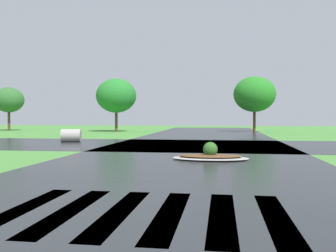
# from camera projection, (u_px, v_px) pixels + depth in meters

# --- Properties ---
(asphalt_roadway) EXTENTS (10.25, 80.00, 0.01)m
(asphalt_roadway) POSITION_uv_depth(u_px,v_px,m) (181.00, 166.00, 12.68)
(asphalt_roadway) COLOR #232628
(asphalt_roadway) RESTS_ON ground
(asphalt_cross_road) EXTENTS (90.00, 9.22, 0.01)m
(asphalt_cross_road) POSITION_uv_depth(u_px,v_px,m) (198.00, 145.00, 21.49)
(asphalt_cross_road) COLOR #232628
(asphalt_cross_road) RESTS_ON ground
(crosswalk_stripes) EXTENTS (4.95, 3.43, 0.01)m
(crosswalk_stripes) POSITION_uv_depth(u_px,v_px,m) (144.00, 213.00, 6.57)
(crosswalk_stripes) COLOR white
(crosswalk_stripes) RESTS_ON ground
(median_island) EXTENTS (2.94, 1.60, 0.68)m
(median_island) POSITION_uv_depth(u_px,v_px,m) (210.00, 156.00, 14.46)
(median_island) COLOR #9E9B93
(median_island) RESTS_ON ground
(drainage_pipe_stack) EXTENTS (1.37, 1.07, 0.83)m
(drainage_pipe_stack) POSITION_uv_depth(u_px,v_px,m) (71.00, 136.00, 24.10)
(drainage_pipe_stack) COLOR #9E9B93
(drainage_pipe_stack) RESTS_ON ground
(background_treeline) EXTENTS (42.90, 5.49, 5.67)m
(background_treeline) POSITION_uv_depth(u_px,v_px,m) (191.00, 96.00, 38.79)
(background_treeline) COLOR #4C3823
(background_treeline) RESTS_ON ground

